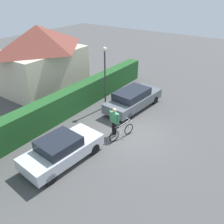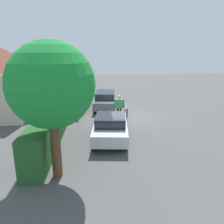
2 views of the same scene
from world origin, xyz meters
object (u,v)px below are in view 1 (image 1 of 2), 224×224
parked_car_far (133,99)px  person_rider (114,120)px  parked_car_near (62,149)px  street_lamp (105,70)px  bicycle (122,132)px

parked_car_far → person_rider: person_rider is taller
parked_car_near → street_lamp: size_ratio=0.99×
person_rider → parked_car_far: bearing=13.2°
person_rider → bicycle: bearing=-84.4°
bicycle → street_lamp: (2.44, 2.92, 2.32)m
parked_car_far → bicycle: 3.60m
parked_car_near → parked_car_far: size_ratio=0.87×
parked_car_far → street_lamp: (-0.91, 1.66, 1.96)m
bicycle → street_lamp: street_lamp is taller
person_rider → street_lamp: (2.49, 2.46, 1.67)m
parked_car_far → person_rider: (-3.39, -0.80, 0.29)m
parked_car_far → street_lamp: bearing=118.7°
street_lamp → parked_car_near: bearing=-163.8°
parked_car_near → person_rider: size_ratio=2.38×
parked_car_near → bicycle: parked_car_near is taller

